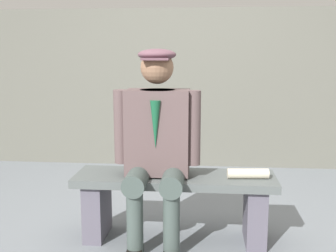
# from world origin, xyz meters

# --- Properties ---
(ground_plane) EXTENTS (30.00, 30.00, 0.00)m
(ground_plane) POSITION_xyz_m (0.00, 0.00, 0.00)
(ground_plane) COLOR slate
(bench) EXTENTS (1.41, 0.41, 0.47)m
(bench) POSITION_xyz_m (0.00, 0.00, 0.32)
(bench) COLOR #535A59
(bench) RESTS_ON ground
(seated_man) EXTENTS (0.60, 0.58, 1.35)m
(seated_man) POSITION_xyz_m (0.12, 0.06, 0.75)
(seated_man) COLOR brown
(seated_man) RESTS_ON ground
(rolled_magazine) EXTENTS (0.29, 0.09, 0.07)m
(rolled_magazine) POSITION_xyz_m (-0.50, 0.03, 0.51)
(rolled_magazine) COLOR beige
(rolled_magazine) RESTS_ON bench
(stadium_wall) EXTENTS (12.00, 0.24, 1.83)m
(stadium_wall) POSITION_xyz_m (0.00, -2.14, 0.92)
(stadium_wall) COLOR #5F5F55
(stadium_wall) RESTS_ON ground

